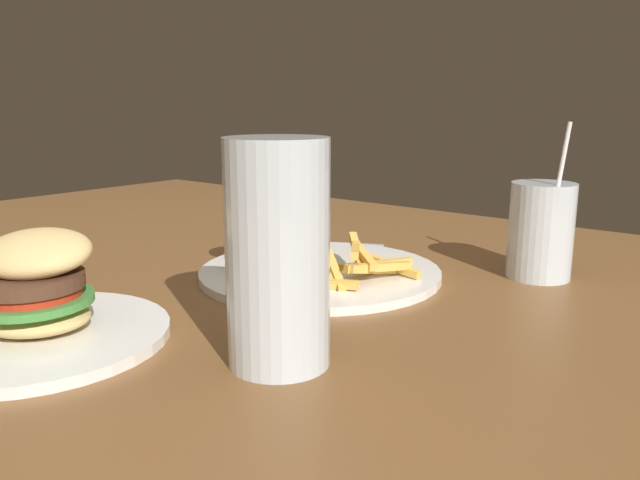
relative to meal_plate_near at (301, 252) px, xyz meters
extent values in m
cube|color=brown|center=(0.07, 0.20, -0.05)|extent=(1.62, 1.43, 0.03)
cylinder|color=brown|center=(0.81, -0.44, -0.43)|extent=(0.08, 0.08, 0.74)
cylinder|color=white|center=(-0.02, -0.01, -0.02)|extent=(0.29, 0.29, 0.01)
ellipsoid|color=#DBB770|center=(0.03, 0.00, -0.01)|extent=(0.12, 0.11, 0.03)
cylinder|color=#428438|center=(0.03, 0.00, 0.01)|extent=(0.13, 0.13, 0.01)
cylinder|color=red|center=(0.03, 0.00, 0.02)|extent=(0.11, 0.11, 0.01)
cylinder|color=#4C2D1E|center=(0.03, 0.00, 0.03)|extent=(0.12, 0.12, 0.01)
ellipsoid|color=#DBB770|center=(0.03, 0.02, 0.05)|extent=(0.13, 0.11, 0.05)
cube|color=gold|center=(-0.08, 0.00, 0.01)|extent=(0.05, 0.07, 0.01)
cube|color=gold|center=(-0.07, 0.03, -0.01)|extent=(0.04, 0.05, 0.02)
cube|color=gold|center=(-0.08, 0.05, -0.01)|extent=(0.07, 0.03, 0.01)
cube|color=gold|center=(-0.07, -0.02, 0.01)|extent=(0.06, 0.06, 0.03)
cube|color=gold|center=(-0.11, -0.04, -0.01)|extent=(0.07, 0.02, 0.02)
cube|color=gold|center=(-0.06, 0.02, -0.01)|extent=(0.06, 0.07, 0.03)
cube|color=gold|center=(-0.08, -0.03, -0.01)|extent=(0.04, 0.06, 0.03)
cube|color=gold|center=(-0.04, 0.01, -0.01)|extent=(0.04, 0.06, 0.02)
cube|color=gold|center=(-0.03, 0.00, -0.01)|extent=(0.07, 0.06, 0.03)
cube|color=gold|center=(-0.11, 0.00, 0.00)|extent=(0.04, 0.09, 0.02)
cube|color=gold|center=(-0.09, -0.01, 0.01)|extent=(0.06, 0.04, 0.02)
cube|color=gold|center=(-0.11, 0.00, 0.00)|extent=(0.02, 0.08, 0.02)
cube|color=gold|center=(-0.07, 0.03, 0.00)|extent=(0.07, 0.06, 0.04)
cube|color=gold|center=(-0.09, -0.03, -0.01)|extent=(0.05, 0.08, 0.01)
cylinder|color=silver|center=(-0.16, 0.21, 0.06)|extent=(0.08, 0.08, 0.18)
cylinder|color=#B26B19|center=(-0.16, 0.21, 0.04)|extent=(0.07, 0.07, 0.15)
cylinder|color=silver|center=(-0.23, -0.17, 0.03)|extent=(0.08, 0.08, 0.12)
cylinder|color=yellow|center=(-0.23, -0.17, 0.02)|extent=(0.07, 0.07, 0.10)
cylinder|color=white|center=(-0.25, -0.16, 0.06)|extent=(0.02, 0.02, 0.19)
ellipsoid|color=silver|center=(0.12, -0.13, -0.02)|extent=(0.07, 0.06, 0.01)
cube|color=silver|center=(0.05, -0.16, -0.03)|extent=(0.11, 0.06, 0.00)
cylinder|color=white|center=(0.04, 0.32, -0.02)|extent=(0.23, 0.23, 0.01)
ellipsoid|color=#DBB770|center=(0.04, 0.32, -0.01)|extent=(0.13, 0.12, 0.03)
cylinder|color=#428438|center=(0.04, 0.32, 0.01)|extent=(0.14, 0.14, 0.01)
cylinder|color=red|center=(0.04, 0.32, 0.02)|extent=(0.12, 0.12, 0.01)
cylinder|color=#4C2D1E|center=(0.04, 0.32, 0.03)|extent=(0.13, 0.13, 0.01)
ellipsoid|color=#DBB770|center=(0.05, 0.31, 0.05)|extent=(0.13, 0.13, 0.05)
camera|label=1|loc=(-0.48, 0.57, 0.18)|focal=35.00mm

